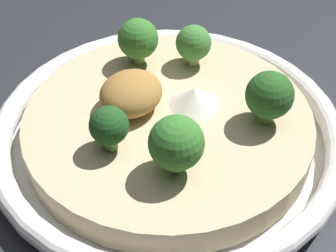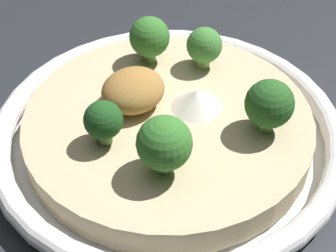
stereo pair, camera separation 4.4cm
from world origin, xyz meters
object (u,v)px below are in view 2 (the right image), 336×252
(risotto_bowl, at_px, (168,130))
(broccoli_left, at_px, (204,46))
(broccoli_right, at_px, (164,144))
(broccoli_back_left, at_px, (269,104))
(broccoli_front_left, at_px, (150,38))
(broccoli_front_right, at_px, (103,121))

(risotto_bowl, relative_size, broccoli_left, 7.67)
(risotto_bowl, distance_m, broccoli_right, 0.08)
(broccoli_left, distance_m, broccoli_back_left, 0.10)
(broccoli_right, bearing_deg, broccoli_front_left, -133.85)
(risotto_bowl, bearing_deg, broccoli_right, 38.00)
(broccoli_front_right, height_order, broccoli_front_left, broccoli_front_left)
(risotto_bowl, relative_size, broccoli_front_left, 6.72)
(broccoli_front_right, relative_size, broccoli_front_left, 0.85)
(broccoli_right, bearing_deg, broccoli_front_right, -83.29)
(broccoli_left, relative_size, broccoli_front_left, 0.88)
(broccoli_back_left, bearing_deg, broccoli_front_left, -94.93)
(broccoli_left, distance_m, broccoli_front_left, 0.05)
(broccoli_left, relative_size, broccoli_right, 0.80)
(risotto_bowl, bearing_deg, broccoli_front_right, -16.28)
(broccoli_right, bearing_deg, broccoli_left, -154.59)
(broccoli_back_left, distance_m, broccoli_front_left, 0.14)
(broccoli_front_right, bearing_deg, broccoli_back_left, 136.68)
(broccoli_back_left, bearing_deg, risotto_bowl, -62.70)
(broccoli_front_left, bearing_deg, broccoli_back_left, 85.07)
(risotto_bowl, distance_m, broccoli_left, 0.09)
(risotto_bowl, height_order, broccoli_front_left, broccoli_front_left)
(broccoli_right, bearing_deg, broccoli_back_left, 159.44)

